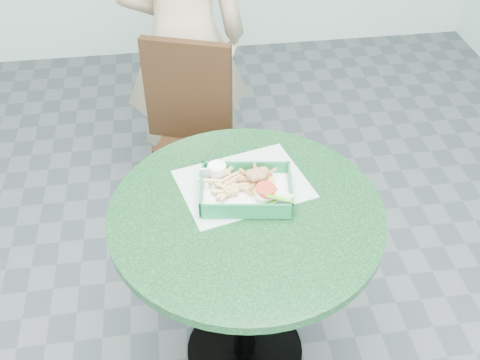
{
  "coord_description": "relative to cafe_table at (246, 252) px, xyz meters",
  "views": [
    {
      "loc": [
        -0.19,
        -1.21,
        1.95
      ],
      "look_at": [
        -0.0,
        0.1,
        0.8
      ],
      "focal_mm": 42.0,
      "sensor_mm": 36.0,
      "label": 1
    }
  ],
  "objects": [
    {
      "name": "placemat",
      "position": [
        0.01,
        0.12,
        0.17
      ],
      "size": [
        0.45,
        0.38,
        0.0
      ],
      "primitive_type": "cube",
      "rotation": [
        0.0,
        0.0,
        0.25
      ],
      "color": "#9BBBB2",
      "rests_on": "cafe_table"
    },
    {
      "name": "fries_pile",
      "position": [
        -0.06,
        0.09,
        0.21
      ],
      "size": [
        0.15,
        0.15,
        0.05
      ],
      "primitive_type": null,
      "rotation": [
        0.0,
        0.0,
        0.3
      ],
      "color": "tan",
      "rests_on": "food_basket"
    },
    {
      "name": "cafe_table",
      "position": [
        0.0,
        0.0,
        0.0
      ],
      "size": [
        0.84,
        0.84,
        0.75
      ],
      "color": "black",
      "rests_on": "floor"
    },
    {
      "name": "garnish_cup",
      "position": [
        0.08,
        0.02,
        0.21
      ],
      "size": [
        0.11,
        0.1,
        0.04
      ],
      "rotation": [
        0.0,
        0.0,
        0.23
      ],
      "color": "silver",
      "rests_on": "food_basket"
    },
    {
      "name": "dining_chair",
      "position": [
        -0.12,
        0.71,
        -0.05
      ],
      "size": [
        0.37,
        0.37,
        0.93
      ],
      "rotation": [
        0.0,
        0.0,
        -0.34
      ],
      "color": "brown",
      "rests_on": "floor"
    },
    {
      "name": "diner_person",
      "position": [
        -0.12,
        1.06,
        0.26
      ],
      "size": [
        0.64,
        0.44,
        1.69
      ],
      "primitive_type": "imported",
      "rotation": [
        0.0,
        0.0,
        3.2
      ],
      "color": "tan",
      "rests_on": "floor"
    },
    {
      "name": "crab_sandwich",
      "position": [
        0.04,
        0.09,
        0.22
      ],
      "size": [
        0.11,
        0.11,
        0.07
      ],
      "rotation": [
        0.0,
        0.0,
        -0.15
      ],
      "color": "tan",
      "rests_on": "food_basket"
    },
    {
      "name": "floor",
      "position": [
        0.0,
        0.0,
        -0.58
      ],
      "size": [
        4.0,
        5.0,
        0.02
      ],
      "primitive_type": "cube",
      "color": "#303335",
      "rests_on": "ground"
    },
    {
      "name": "sauce_ramekin",
      "position": [
        -0.08,
        0.13,
        0.22
      ],
      "size": [
        0.06,
        0.06,
        0.03
      ],
      "rotation": [
        0.0,
        0.0,
        -0.19
      ],
      "color": "silver",
      "rests_on": "food_basket"
    },
    {
      "name": "food_basket",
      "position": [
        0.01,
        0.06,
        0.19
      ],
      "size": [
        0.28,
        0.2,
        0.06
      ],
      "rotation": [
        0.0,
        0.0,
        -0.14
      ],
      "color": "#136537",
      "rests_on": "placemat"
    }
  ]
}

